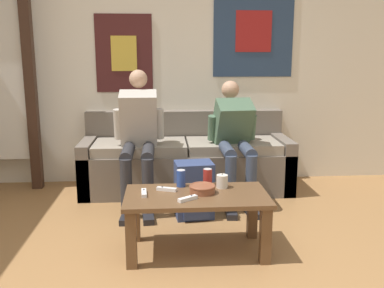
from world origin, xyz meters
The scene contains 13 objects.
wall_back centered at (0.00, 2.45, 1.28)m, with size 10.00×0.07×2.55m.
couch centered at (0.13, 2.09, 0.28)m, with size 2.09×0.72×0.78m.
coffee_table centered at (0.11, 0.65, 0.34)m, with size 0.99×0.53×0.42m.
person_seated_adult centered at (-0.33, 1.71, 0.66)m, with size 0.47×0.90×1.22m.
person_seated_teen centered at (0.56, 1.74, 0.62)m, with size 0.47×0.94×1.11m.
backpack centered at (0.15, 1.30, 0.23)m, with size 0.34×0.30×0.48m.
ceramic_bowl centered at (0.16, 0.68, 0.45)m, with size 0.19×0.19×0.06m.
pillar_candle centered at (0.31, 0.78, 0.47)m, with size 0.08×0.08×0.11m.
drink_can_blue centered at (0.01, 0.84, 0.48)m, with size 0.07×0.07×0.12m.
drink_can_red centered at (0.21, 0.85, 0.48)m, with size 0.07×0.07×0.12m.
game_controller_near_left centered at (0.04, 0.53, 0.43)m, with size 0.14×0.11×0.03m.
game_controller_near_right centered at (-0.25, 0.67, 0.43)m, with size 0.04×0.15×0.03m.
game_controller_far_center centered at (-0.09, 0.74, 0.43)m, with size 0.15×0.08×0.03m.
Camera 1 is at (-0.12, -2.15, 1.37)m, focal length 40.00 mm.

